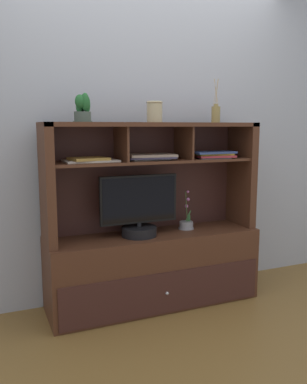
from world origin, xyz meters
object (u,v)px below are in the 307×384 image
Objects in this scene: magazine_stack_centre at (150,157)px; diffuser_bottle at (215,114)px; ceramic_vase at (155,112)px; potted_succulent at (83,109)px; media_console at (153,251)px; magazine_stack_right at (90,160)px; magazine_stack_left at (213,155)px; tv_monitor at (139,212)px; potted_orchid at (186,224)px.

diffuser_bottle is (0.55, 0.01, 0.31)m from magazine_stack_centre.
diffuser_bottle is at bearing 2.68° from ceramic_vase.
media_console is at bearing 2.11° from potted_succulent.
media_console reaches higher than magazine_stack_right.
ceramic_vase is (-0.48, 0.03, 0.32)m from magazine_stack_left.
media_console is 0.35m from tv_monitor.
tv_monitor is 1.78× the size of diffuser_bottle.
potted_orchid is 1.60× the size of potted_succulent.
potted_succulent is at bearing -178.99° from diffuser_bottle.
ceramic_vase reaches higher than media_console.
magazine_stack_right is (-0.35, 0.05, 0.39)m from tv_monitor.
tv_monitor reaches higher than potted_orchid.
potted_orchid is at bearing 7.08° from ceramic_vase.
tv_monitor is at bearing -172.26° from ceramic_vase.
media_console is 1.19m from potted_succulent.
potted_orchid is 0.58m from magazine_stack_left.
ceramic_vase reaches higher than magazine_stack_centre.
ceramic_vase is (-0.29, -0.04, 0.86)m from potted_orchid.
potted_orchid is at bearing 2.10° from potted_succulent.
potted_succulent is (-0.39, 0.02, 0.74)m from tv_monitor.
magazine_stack_left reaches higher than tv_monitor.
potted_orchid is 1.20m from potted_succulent.
magazine_stack_left reaches higher than magazine_stack_right.
ceramic_vase is (0.48, -0.03, 0.34)m from magazine_stack_right.
magazine_stack_left is at bearing -19.05° from potted_orchid.
magazine_stack_left is 0.32m from diffuser_bottle.
media_console is 4.73× the size of magazine_stack_left.
magazine_stack_right is (-0.45, 0.01, -0.01)m from magazine_stack_centre.
potted_succulent is at bearing -153.95° from magazine_stack_right.
potted_succulent is (-0.05, -0.02, 0.35)m from magazine_stack_right.
media_console is 0.86m from magazine_stack_right.
magazine_stack_centre is 1.94× the size of potted_succulent.
media_console is at bearing 18.17° from tv_monitor.
diffuser_bottle reaches higher than magazine_stack_centre.
media_console is 0.87m from magazine_stack_left.
potted_succulent reaches higher than ceramic_vase.
potted_succulent is at bearing -177.89° from media_console.
ceramic_vase is at bearing -177.32° from diffuser_bottle.
ceramic_vase is at bearing -0.66° from potted_succulent.
tv_monitor is 0.84m from potted_succulent.
ceramic_vase is at bearing -3.43° from magazine_stack_right.
potted_orchid is 0.89m from diffuser_bottle.
diffuser_bottle is 1.05m from potted_succulent.
magazine_stack_right is (-0.48, 0.00, 0.71)m from media_console.
media_console reaches higher than potted_orchid.
magazine_stack_centre reaches higher than magazine_stack_right.
magazine_stack_right reaches higher than tv_monitor.
ceramic_vase reaches higher than tv_monitor.
diffuser_bottle is (0.24, -0.01, 0.85)m from potted_orchid.
potted_succulent reaches higher than tv_monitor.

